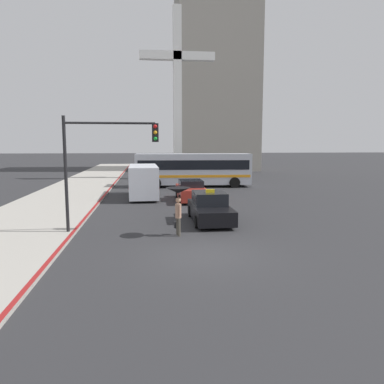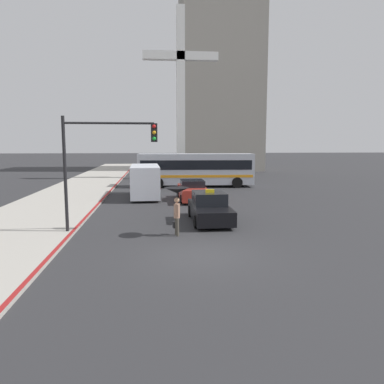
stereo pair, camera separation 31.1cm
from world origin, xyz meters
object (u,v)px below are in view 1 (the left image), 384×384
at_px(sedan_red, 191,191).
at_px(pedestrian_with_umbrella, 178,196).
at_px(city_bus, 193,168).
at_px(traffic_light, 105,151).
at_px(ambulance_van, 143,180).
at_px(monument_cross, 177,83).
at_px(taxi, 210,208).

bearing_deg(sedan_red, pedestrian_with_umbrella, 80.35).
height_order(city_bus, traffic_light, traffic_light).
distance_m(city_bus, pedestrian_with_umbrella, 18.63).
bearing_deg(ambulance_van, monument_cross, -105.70).
bearing_deg(traffic_light, city_bus, 71.40).
height_order(traffic_light, monument_cross, monument_cross).
bearing_deg(taxi, sedan_red, -88.99).
distance_m(city_bus, traffic_light, 18.70).
distance_m(traffic_light, monument_cross, 27.03).
height_order(sedan_red, ambulance_van, ambulance_van).
height_order(ambulance_van, traffic_light, traffic_light).
height_order(city_bus, pedestrian_with_umbrella, city_bus).
bearing_deg(pedestrian_with_umbrella, ambulance_van, -5.12).
relative_size(taxi, ambulance_van, 0.79).
relative_size(taxi, pedestrian_with_umbrella, 2.20).
bearing_deg(taxi, monument_cross, -90.62).
relative_size(city_bus, pedestrian_with_umbrella, 5.08).
height_order(taxi, ambulance_van, ambulance_van).
height_order(city_bus, monument_cross, monument_cross).
bearing_deg(sedan_red, traffic_light, 62.81).
distance_m(pedestrian_with_umbrella, monument_cross, 27.90).
height_order(sedan_red, traffic_light, traffic_light).
bearing_deg(city_bus, taxi, -0.80).
distance_m(ambulance_van, monument_cross, 17.69).
distance_m(taxi, traffic_light, 6.07).
distance_m(sedan_red, pedestrian_with_umbrella, 10.27).
distance_m(sedan_red, city_bus, 8.47).
xyz_separation_m(taxi, monument_cross, (0.25, 23.56, 9.89)).
relative_size(pedestrian_with_umbrella, monument_cross, 0.11).
bearing_deg(city_bus, ambulance_van, -31.01).
xyz_separation_m(sedan_red, traffic_light, (-4.78, -9.30, 2.94)).
xyz_separation_m(taxi, sedan_red, (-0.13, 7.26, -0.01)).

